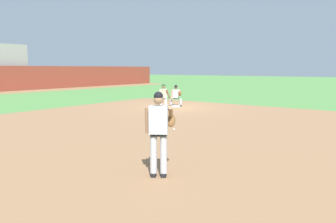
{
  "coord_description": "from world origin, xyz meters",
  "views": [
    {
      "loc": [
        -16.27,
        -11.31,
        2.35
      ],
      "look_at": [
        -7.58,
        -4.96,
        0.92
      ],
      "focal_mm": 35.0,
      "sensor_mm": 36.0,
      "label": 1
    }
  ],
  "objects_px": {
    "pitcher": "(159,129)",
    "baserunner": "(163,95)",
    "first_base_bag": "(176,106)",
    "baseball": "(174,129)",
    "first_baseman": "(176,95)"
  },
  "relations": [
    {
      "from": "baseball",
      "to": "pitcher",
      "type": "xyz_separation_m",
      "value": [
        -4.55,
        -2.81,
        1.02
      ]
    },
    {
      "from": "first_base_bag",
      "to": "baserunner",
      "type": "xyz_separation_m",
      "value": [
        -1.06,
        0.15,
        0.75
      ]
    },
    {
      "from": "baserunner",
      "to": "first_baseman",
      "type": "bearing_deg",
      "value": 1.44
    },
    {
      "from": "first_base_bag",
      "to": "first_baseman",
      "type": "bearing_deg",
      "value": 31.87
    },
    {
      "from": "first_base_bag",
      "to": "baseball",
      "type": "bearing_deg",
      "value": -145.69
    },
    {
      "from": "first_base_bag",
      "to": "pitcher",
      "type": "relative_size",
      "value": 0.2
    },
    {
      "from": "baseball",
      "to": "pitcher",
      "type": "relative_size",
      "value": 0.04
    },
    {
      "from": "baseball",
      "to": "pitcher",
      "type": "bearing_deg",
      "value": -148.26
    },
    {
      "from": "first_base_bag",
      "to": "baserunner",
      "type": "relative_size",
      "value": 0.26
    },
    {
      "from": "pitcher",
      "to": "baserunner",
      "type": "bearing_deg",
      "value": 36.58
    },
    {
      "from": "baserunner",
      "to": "pitcher",
      "type": "bearing_deg",
      "value": -143.42
    },
    {
      "from": "baseball",
      "to": "pitcher",
      "type": "height_order",
      "value": "pitcher"
    },
    {
      "from": "first_base_bag",
      "to": "baseball",
      "type": "relative_size",
      "value": 5.14
    },
    {
      "from": "first_baseman",
      "to": "baserunner",
      "type": "height_order",
      "value": "baserunner"
    },
    {
      "from": "pitcher",
      "to": "baserunner",
      "type": "xyz_separation_m",
      "value": [
        9.72,
        7.22,
        -0.27
      ]
    }
  ]
}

